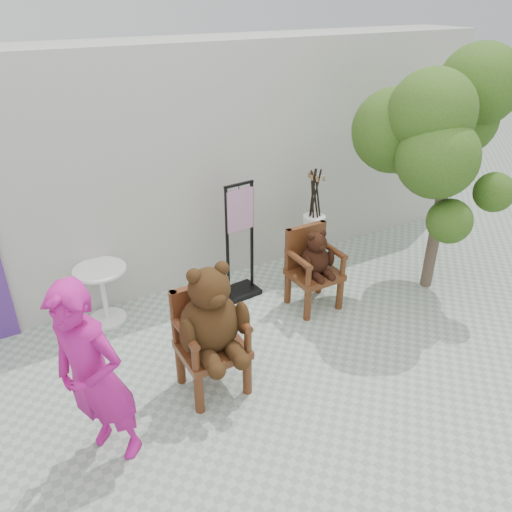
{
  "coord_description": "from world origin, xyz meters",
  "views": [
    {
      "loc": [
        -2.33,
        -2.84,
        3.51
      ],
      "look_at": [
        0.02,
        1.31,
        0.95
      ],
      "focal_mm": 35.0,
      "sensor_mm": 36.0,
      "label": 1
    }
  ],
  "objects_px": {
    "chair_big": "(211,323)",
    "display_stand": "(240,254)",
    "person": "(94,377)",
    "stool_bucket": "(314,228)",
    "cafe_table": "(103,288)",
    "tree": "(438,126)",
    "chair_small": "(314,261)"
  },
  "relations": [
    {
      "from": "chair_big",
      "to": "cafe_table",
      "type": "relative_size",
      "value": 1.97
    },
    {
      "from": "chair_big",
      "to": "display_stand",
      "type": "xyz_separation_m",
      "value": [
        1.04,
        1.39,
        -0.19
      ]
    },
    {
      "from": "chair_small",
      "to": "stool_bucket",
      "type": "xyz_separation_m",
      "value": [
        0.52,
        0.73,
        0.03
      ]
    },
    {
      "from": "chair_small",
      "to": "tree",
      "type": "relative_size",
      "value": 0.34
    },
    {
      "from": "person",
      "to": "tree",
      "type": "bearing_deg",
      "value": 63.06
    },
    {
      "from": "chair_big",
      "to": "cafe_table",
      "type": "height_order",
      "value": "chair_big"
    },
    {
      "from": "cafe_table",
      "to": "stool_bucket",
      "type": "bearing_deg",
      "value": -3.83
    },
    {
      "from": "chair_small",
      "to": "tree",
      "type": "xyz_separation_m",
      "value": [
        1.43,
        -0.28,
        1.51
      ]
    },
    {
      "from": "chair_small",
      "to": "chair_big",
      "type": "bearing_deg",
      "value": -156.49
    },
    {
      "from": "chair_big",
      "to": "cafe_table",
      "type": "bearing_deg",
      "value": 110.55
    },
    {
      "from": "stool_bucket",
      "to": "tree",
      "type": "xyz_separation_m",
      "value": [
        0.92,
        -1.01,
        1.48
      ]
    },
    {
      "from": "chair_big",
      "to": "chair_small",
      "type": "xyz_separation_m",
      "value": [
        1.7,
        0.74,
        -0.16
      ]
    },
    {
      "from": "cafe_table",
      "to": "tree",
      "type": "relative_size",
      "value": 0.23
    },
    {
      "from": "person",
      "to": "chair_big",
      "type": "bearing_deg",
      "value": 69.39
    },
    {
      "from": "person",
      "to": "cafe_table",
      "type": "distance_m",
      "value": 2.12
    },
    {
      "from": "chair_big",
      "to": "display_stand",
      "type": "bearing_deg",
      "value": 53.14
    },
    {
      "from": "cafe_table",
      "to": "stool_bucket",
      "type": "distance_m",
      "value": 2.86
    },
    {
      "from": "chair_small",
      "to": "cafe_table",
      "type": "bearing_deg",
      "value": 158.38
    },
    {
      "from": "chair_big",
      "to": "person",
      "type": "xyz_separation_m",
      "value": [
        -1.14,
        -0.35,
        0.11
      ]
    },
    {
      "from": "display_stand",
      "to": "tree",
      "type": "distance_m",
      "value": 2.76
    },
    {
      "from": "tree",
      "to": "display_stand",
      "type": "bearing_deg",
      "value": 156.05
    },
    {
      "from": "stool_bucket",
      "to": "tree",
      "type": "relative_size",
      "value": 0.48
    },
    {
      "from": "stool_bucket",
      "to": "chair_big",
      "type": "bearing_deg",
      "value": -146.42
    },
    {
      "from": "person",
      "to": "cafe_table",
      "type": "bearing_deg",
      "value": 128.05
    },
    {
      "from": "display_stand",
      "to": "stool_bucket",
      "type": "bearing_deg",
      "value": -0.96
    },
    {
      "from": "chair_big",
      "to": "stool_bucket",
      "type": "distance_m",
      "value": 2.67
    },
    {
      "from": "chair_small",
      "to": "cafe_table",
      "type": "relative_size",
      "value": 1.45
    },
    {
      "from": "person",
      "to": "tree",
      "type": "xyz_separation_m",
      "value": [
        4.27,
        0.81,
        1.24
      ]
    },
    {
      "from": "chair_big",
      "to": "chair_small",
      "type": "relative_size",
      "value": 1.36
    },
    {
      "from": "person",
      "to": "stool_bucket",
      "type": "distance_m",
      "value": 3.83
    },
    {
      "from": "stool_bucket",
      "to": "tree",
      "type": "distance_m",
      "value": 2.02
    },
    {
      "from": "chair_small",
      "to": "cafe_table",
      "type": "height_order",
      "value": "chair_small"
    }
  ]
}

